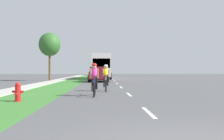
% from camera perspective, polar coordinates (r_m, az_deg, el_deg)
% --- Properties ---
extents(ground_plane, '(120.00, 120.00, 0.00)m').
position_cam_1_polar(ground_plane, '(23.15, 1.04, -3.19)').
color(ground_plane, '#4C4C4F').
extents(grass_verge, '(2.72, 70.00, 0.01)m').
position_cam_1_polar(grass_verge, '(23.35, -10.64, -3.15)').
color(grass_verge, '#38722D').
rests_on(grass_verge, ground_plane).
extents(sidewalk_concrete, '(1.59, 70.00, 0.10)m').
position_cam_1_polar(sidewalk_concrete, '(23.76, -15.80, -3.09)').
color(sidewalk_concrete, '#B2ADA3').
rests_on(sidewalk_concrete, ground_plane).
extents(lane_markings_center, '(0.12, 52.71, 0.01)m').
position_cam_1_polar(lane_markings_center, '(27.13, 0.55, -2.73)').
color(lane_markings_center, white).
rests_on(lane_markings_center, ground_plane).
extents(fire_hydrant_red, '(0.44, 0.38, 0.76)m').
position_cam_1_polar(fire_hydrant_red, '(9.95, -22.26, -5.08)').
color(fire_hydrant_red, red).
rests_on(fire_hydrant_red, ground_plane).
extents(cyclist_lead, '(0.42, 1.72, 1.58)m').
position_cam_1_polar(cyclist_lead, '(11.13, -4.36, -2.29)').
color(cyclist_lead, black).
rests_on(cyclist_lead, ground_plane).
extents(cyclist_trailing, '(0.42, 1.72, 1.58)m').
position_cam_1_polar(cyclist_trailing, '(13.73, -1.52, -1.88)').
color(cyclist_trailing, black).
rests_on(cyclist_trailing, ground_plane).
extents(pickup_maroon, '(2.22, 5.10, 1.64)m').
position_cam_1_polar(pickup_maroon, '(25.62, -3.32, -1.04)').
color(pickup_maroon, maroon).
rests_on(pickup_maroon, ground_plane).
extents(bus_white, '(2.78, 11.60, 3.48)m').
position_cam_1_polar(bus_white, '(35.20, -2.57, 1.08)').
color(bus_white, silver).
rests_on(bus_white, ground_plane).
extents(street_tree_near, '(2.51, 2.51, 5.71)m').
position_cam_1_polar(street_tree_near, '(28.36, -15.16, 6.08)').
color(street_tree_near, brown).
rests_on(street_tree_near, ground_plane).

